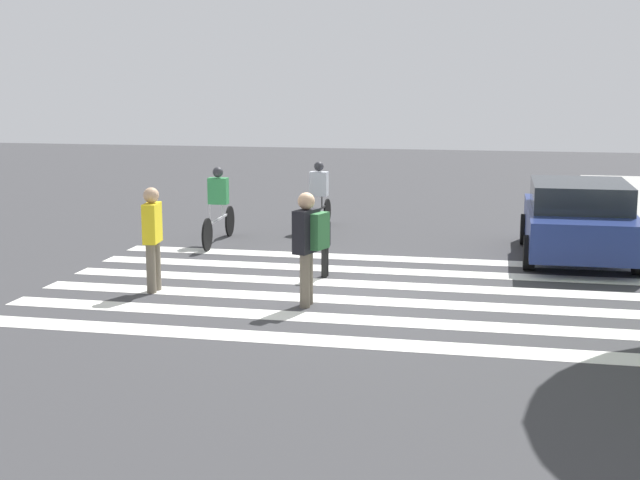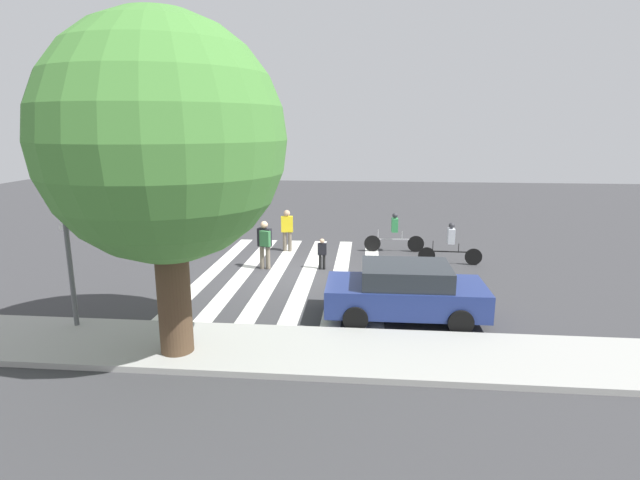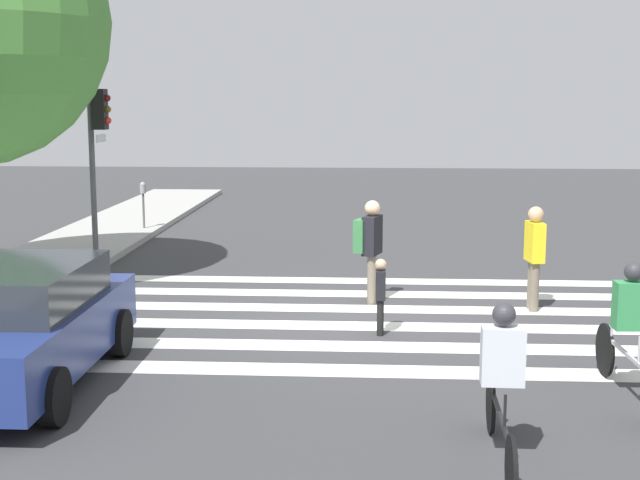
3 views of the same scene
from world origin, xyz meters
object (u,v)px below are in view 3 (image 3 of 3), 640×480
parking_meter (143,195)px  cyclist_far_lane (502,378)px  car_parked_far_curb (11,324)px  cyclist_mid_street (631,327)px  pedestrian_adult_yellow_jacket (370,243)px  pedestrian_adult_blue_shirt (534,252)px  pedestrian_child_with_backpack (381,292)px  traffic_light (98,135)px

parking_meter → cyclist_far_lane: 15.78m
car_parked_far_curb → cyclist_mid_street: bearing=-91.1°
parking_meter → car_parked_far_curb: 12.16m
pedestrian_adult_yellow_jacket → cyclist_mid_street: size_ratio=0.72×
cyclist_far_lane → car_parked_far_curb: (2.05, 5.55, -0.10)m
pedestrian_adult_blue_shirt → car_parked_far_curb: 8.17m
parking_meter → cyclist_far_lane: size_ratio=0.57×
pedestrian_child_with_backpack → car_parked_far_curb: (-2.62, 4.45, 0.12)m
pedestrian_adult_yellow_jacket → car_parked_far_curb: bearing=-24.6°
parking_meter → pedestrian_adult_yellow_jacket: bearing=-142.0°
traffic_light → pedestrian_adult_blue_shirt: size_ratio=2.23×
pedestrian_child_with_backpack → pedestrian_adult_blue_shirt: (1.66, -2.51, 0.33)m
traffic_light → pedestrian_adult_blue_shirt: bearing=-115.5°
traffic_light → pedestrian_adult_yellow_jacket: traffic_light is taller
pedestrian_adult_yellow_jacket → pedestrian_adult_blue_shirt: pedestrian_adult_yellow_jacket is taller
traffic_light → pedestrian_adult_blue_shirt: (-4.01, -8.41, -1.71)m
pedestrian_adult_yellow_jacket → pedestrian_child_with_backpack: 2.08m
pedestrian_adult_blue_shirt → cyclist_mid_street: bearing=176.9°
pedestrian_adult_yellow_jacket → pedestrian_adult_blue_shirt: 2.71m
parking_meter → pedestrian_child_with_backpack: (-9.45, -5.96, -0.35)m
traffic_light → cyclist_mid_street: bearing=-133.8°
pedestrian_child_with_backpack → cyclist_mid_street: 3.92m
traffic_light → pedestrian_adult_blue_shirt: 9.47m
parking_meter → pedestrian_adult_blue_shirt: size_ratio=0.77×
pedestrian_adult_blue_shirt → cyclist_far_lane: bearing=160.1°
parking_meter → traffic_light: bearing=-179.0°
cyclist_mid_street → parking_meter: bearing=33.2°
parking_meter → pedestrian_adult_blue_shirt: 11.51m
traffic_light → parking_meter: size_ratio=2.89×
parking_meter → cyclist_mid_street: bearing=-144.1°
traffic_light → cyclist_far_lane: 12.61m
parking_meter → cyclist_mid_street: 15.00m
parking_meter → car_parked_far_curb: bearing=-172.9°
parking_meter → car_parked_far_curb: size_ratio=0.32×
pedestrian_adult_yellow_jacket → pedestrian_child_with_backpack: (-2.04, -0.17, -0.39)m
cyclist_far_lane → traffic_light: bearing=35.6°
pedestrian_adult_yellow_jacket → car_parked_far_curb: size_ratio=0.42×
pedestrian_adult_blue_shirt → traffic_light: bearing=57.2°
pedestrian_adult_blue_shirt → car_parked_far_curb: (-4.28, 6.96, -0.21)m
cyclist_far_lane → cyclist_mid_street: (1.97, -1.74, 0.00)m
car_parked_far_curb → parking_meter: bearing=6.7°
pedestrian_child_with_backpack → cyclist_mid_street: (-2.70, -2.83, 0.23)m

